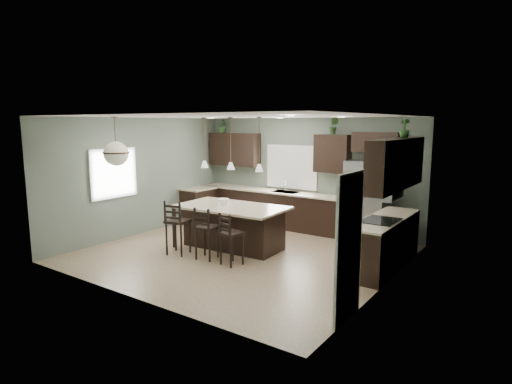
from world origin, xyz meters
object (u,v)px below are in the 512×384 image
object	(u,v)px
bar_stool_left	(178,227)
plant_back_left	(223,126)
refrigerator	(367,202)
kitchen_island	(231,227)
serving_dish	(223,202)
bar_stool_center	(207,233)
bar_stool_right	(232,239)

from	to	relation	value
bar_stool_left	plant_back_left	xyz separation A→B (m)	(-1.49, 3.30, 2.01)
refrigerator	bar_stool_left	world-z (taller)	refrigerator
kitchen_island	plant_back_left	distance (m)	3.81
serving_dish	bar_stool_center	distance (m)	1.00
serving_dish	bar_stool_right	bearing A→B (deg)	-43.86
bar_stool_center	bar_stool_left	bearing A→B (deg)	179.11
serving_dish	bar_stool_center	size ratio (longest dim) A/B	0.23
bar_stool_center	bar_stool_right	size ratio (longest dim) A/B	1.04
refrigerator	plant_back_left	bearing A→B (deg)	177.29
plant_back_left	kitchen_island	bearing A→B (deg)	-47.82
bar_stool_left	bar_stool_center	size ratio (longest dim) A/B	1.08
serving_dish	bar_stool_right	distance (m)	1.32
serving_dish	plant_back_left	distance (m)	3.43
refrigerator	serving_dish	world-z (taller)	refrigerator
serving_dish	bar_stool_left	size ratio (longest dim) A/B	0.21
refrigerator	kitchen_island	xyz separation A→B (m)	(-2.20, -2.14, -0.46)
bar_stool_right	bar_stool_center	bearing A→B (deg)	-168.64
bar_stool_center	plant_back_left	distance (m)	4.38
refrigerator	bar_stool_left	distance (m)	4.21
refrigerator	bar_stool_right	distance (m)	3.39
serving_dish	plant_back_left	world-z (taller)	plant_back_left
refrigerator	kitchen_island	distance (m)	3.10
refrigerator	bar_stool_right	xyz separation A→B (m)	(-1.52, -3.00, -0.42)
plant_back_left	bar_stool_left	bearing A→B (deg)	-65.67
bar_stool_left	bar_stool_right	size ratio (longest dim) A/B	1.12
serving_dish	refrigerator	bearing A→B (deg)	41.83
refrigerator	bar_stool_left	xyz separation A→B (m)	(-2.84, -3.09, -0.36)
refrigerator	kitchen_island	bearing A→B (deg)	-135.82
serving_dish	bar_stool_left	world-z (taller)	bar_stool_left
refrigerator	bar_stool_right	bearing A→B (deg)	-116.84
bar_stool_center	plant_back_left	size ratio (longest dim) A/B	2.93
bar_stool_left	bar_stool_right	bearing A→B (deg)	-9.48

